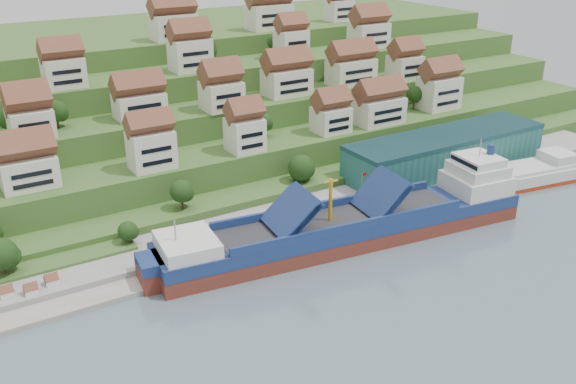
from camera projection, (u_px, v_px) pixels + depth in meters
ground at (322, 248)px, 138.80m from camera, size 300.00×300.00×0.00m
quay at (355, 199)px, 159.71m from camera, size 180.00×14.00×2.20m
pebble_beach at (31, 296)px, 120.18m from camera, size 45.00×20.00×1.00m
hillside at (150, 95)px, 215.68m from camera, size 260.00×128.00×31.00m
hillside_village at (231, 79)px, 180.65m from camera, size 148.94×63.44×28.15m
hillside_trees at (216, 122)px, 166.34m from camera, size 139.30×62.92×31.08m
warehouse at (446, 151)px, 174.21m from camera, size 60.00×15.00×10.00m
flagpole at (362, 186)px, 152.60m from camera, size 1.28×0.16×8.00m
beach_huts at (20, 295)px, 117.61m from camera, size 14.40×3.70×2.20m
cargo_ship at (357, 226)px, 140.69m from camera, size 85.59×22.95×18.86m
second_ship at (537, 173)px, 172.58m from camera, size 29.27×14.40×8.13m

